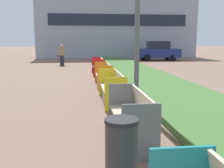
% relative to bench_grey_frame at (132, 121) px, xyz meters
% --- Properties ---
extents(planter_grass_strip, '(2.80, 120.00, 0.18)m').
position_rel_bench_grey_frame_xyz_m(planter_grass_strip, '(2.26, 4.16, -0.27)').
color(planter_grass_strip, '#426B33').
rests_on(planter_grass_strip, ground).
extents(building_backdrop, '(17.69, 5.25, 7.46)m').
position_rel_bench_grey_frame_xyz_m(building_backdrop, '(3.06, 26.26, 3.37)').
color(building_backdrop, '#939EAD').
rests_on(building_backdrop, ground).
extents(bench_grey_frame, '(0.65, 1.96, 0.94)m').
position_rel_bench_grey_frame_xyz_m(bench_grey_frame, '(0.00, 0.00, 0.00)').
color(bench_grey_frame, '#ADA8A0').
rests_on(bench_grey_frame, ground).
extents(bench_yellow_frame, '(0.65, 2.20, 0.94)m').
position_rel_bench_grey_frame_xyz_m(bench_yellow_frame, '(0.00, 3.15, 0.01)').
color(bench_yellow_frame, '#ADA8A0').
rests_on(bench_yellow_frame, ground).
extents(bench_orange_frame, '(0.65, 1.94, 0.94)m').
position_rel_bench_grey_frame_xyz_m(bench_orange_frame, '(-0.00, 6.27, -0.00)').
color(bench_orange_frame, '#ADA8A0').
rests_on(bench_orange_frame, ground).
extents(bench_red_frame, '(0.65, 1.96, 0.94)m').
position_rel_bench_grey_frame_xyz_m(bench_red_frame, '(-0.00, 9.91, -0.00)').
color(bench_red_frame, '#ADA8A0').
rests_on(bench_red_frame, ground).
extents(litter_bin, '(0.42, 0.42, 0.97)m').
position_rel_bench_grey_frame_xyz_m(litter_bin, '(-0.48, -1.79, 0.12)').
color(litter_bin, '#2D2D30').
rests_on(litter_bin, ground).
extents(pedestrian_walking, '(0.53, 0.24, 1.61)m').
position_rel_bench_grey_frame_xyz_m(pedestrian_walking, '(-2.47, 15.84, 0.45)').
color(pedestrian_walking, '#232633').
rests_on(pedestrian_walking, ground).
extents(parked_car_distant, '(4.34, 2.14, 1.86)m').
position_rel_bench_grey_frame_xyz_m(parked_car_distant, '(6.48, 20.31, 0.55)').
color(parked_car_distant, navy).
rests_on(parked_car_distant, ground).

